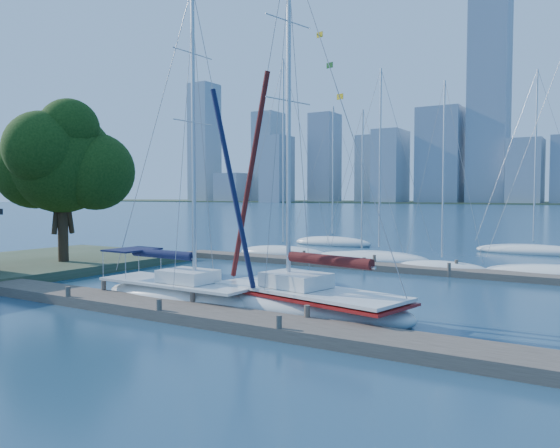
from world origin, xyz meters
The scene contains 12 objects.
ground centered at (0.00, 0.00, 0.00)m, with size 700.00×700.00×0.00m, color #163149.
near_dock centered at (0.00, 0.00, 0.20)m, with size 26.00×2.00×0.40m, color #453B33.
far_dock centered at (2.00, 16.00, 0.18)m, with size 30.00×1.80×0.36m, color #453B33.
tree centered at (-14.54, 6.00, 6.63)m, with size 8.02×7.28×10.06m.
sailboat_navy centered at (-1.69, 1.97, 1.11)m, with size 7.79×2.76×13.26m.
sailboat_maroon centered at (3.99, 2.75, 1.15)m, with size 8.73×4.39×14.42m.
bg_boat_0 centered at (-6.97, 19.02, 0.29)m, with size 7.50×2.75×14.67m.
bg_boat_1 centered at (-0.79, 19.03, 0.23)m, with size 7.35×4.34×10.51m.
bg_boat_2 centered at (0.28, 19.46, 0.27)m, with size 7.14×2.63×13.18m.
bg_boat_3 centered at (5.10, 17.11, 0.24)m, with size 5.73×3.82×11.40m.
bg_boat_6 centered at (-7.95, 29.13, 0.27)m, with size 7.71×3.67×12.75m.
bg_boat_7 centered at (8.39, 30.56, 0.27)m, with size 8.66×4.30×14.32m.
Camera 1 is at (13.72, -14.94, 4.47)m, focal length 35.00 mm.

